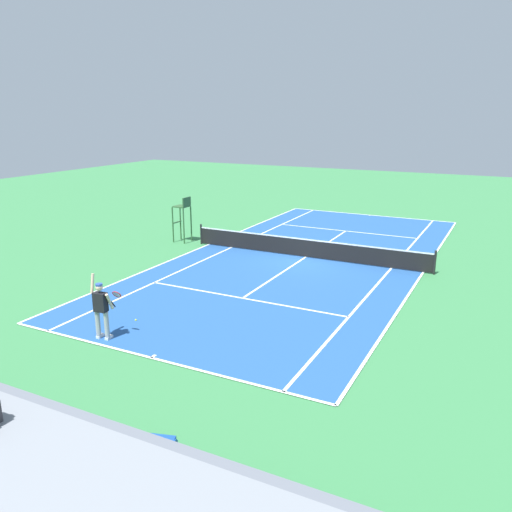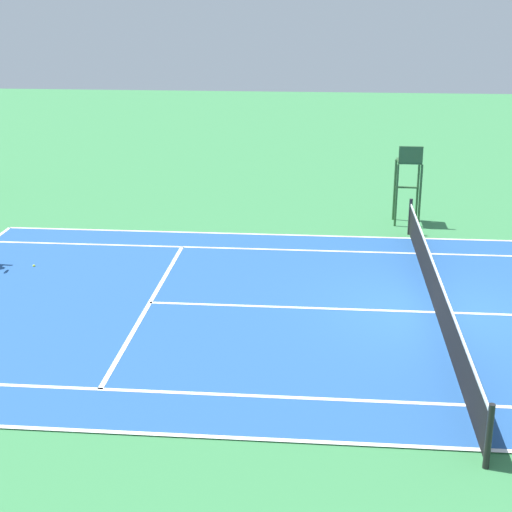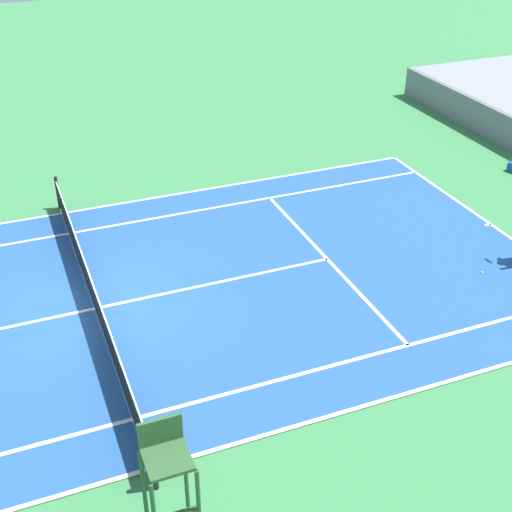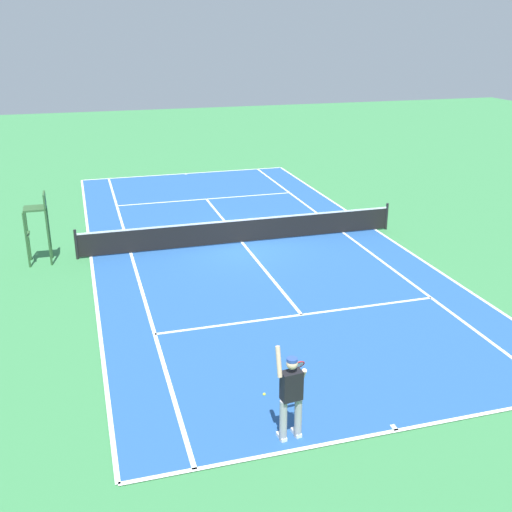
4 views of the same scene
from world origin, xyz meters
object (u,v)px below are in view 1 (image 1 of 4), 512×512
Objects in this scene: tennis_ball at (136,320)px; equipment_bag at (155,445)px; tennis_player at (102,309)px; umpire_chair at (183,213)px.

equipment_bag reaches higher than tennis_ball.
tennis_player is 30.63× the size of tennis_ball.
equipment_bag is (-9.77, 15.22, -1.40)m from umpire_chair.
tennis_player is 1.84m from tennis_ball.
umpire_chair is 2.56× the size of equipment_bag.
umpire_chair is 18.14m from equipment_bag.
tennis_player reaches higher than equipment_bag.
tennis_player reaches higher than tennis_ball.
umpire_chair reaches higher than tennis_ball.
umpire_chair is at bearing -57.30° from equipment_bag.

